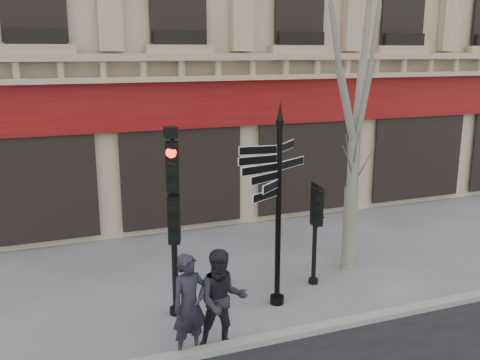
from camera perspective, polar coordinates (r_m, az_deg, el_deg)
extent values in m
plane|color=#56565B|center=(11.06, 0.71, -13.30)|extent=(80.00, 80.00, 0.00)
cube|color=gray|center=(9.90, 3.82, -16.39)|extent=(80.00, 0.25, 0.12)
cube|color=#5D090B|center=(14.58, -6.38, 8.00)|extent=(28.00, 0.25, 1.30)
cube|color=#A18068|center=(14.30, -6.25, 11.79)|extent=(28.00, 0.35, 0.74)
cylinder|color=black|center=(10.51, 4.11, -4.05)|extent=(0.11, 0.11, 3.65)
cylinder|color=black|center=(11.16, 3.95, -12.60)|extent=(0.28, 0.28, 0.16)
cone|color=black|center=(10.08, 4.31, 7.44)|extent=(0.12, 0.12, 0.36)
cylinder|color=black|center=(10.18, -7.07, -5.52)|extent=(0.12, 0.12, 3.38)
cylinder|color=black|center=(10.82, -6.82, -13.66)|extent=(0.25, 0.25, 0.14)
cube|color=black|center=(10.10, -7.12, -4.09)|extent=(0.48, 0.41, 0.92)
cube|color=black|center=(9.84, -7.29, 1.43)|extent=(0.48, 0.41, 0.92)
sphere|color=#FF0C05|center=(9.79, -7.33, 2.83)|extent=(0.19, 0.19, 0.19)
cube|color=black|center=(9.73, -7.40, 5.07)|extent=(0.29, 0.33, 0.19)
cylinder|color=black|center=(11.75, 7.98, -5.94)|extent=(0.11, 0.11, 2.20)
cylinder|color=black|center=(12.13, 7.82, -10.57)|extent=(0.23, 0.23, 0.12)
cube|color=black|center=(11.54, 8.09, -2.74)|extent=(0.39, 0.30, 0.84)
cylinder|color=gray|center=(12.72, 11.62, -5.11)|extent=(0.32, 0.32, 1.97)
cylinder|color=gray|center=(12.32, 11.96, 1.61)|extent=(0.25, 0.25, 1.25)
imported|color=black|center=(9.12, -5.41, -13.22)|extent=(0.75, 0.60, 1.80)
imported|color=black|center=(9.27, -1.91, -12.70)|extent=(0.96, 0.80, 1.79)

